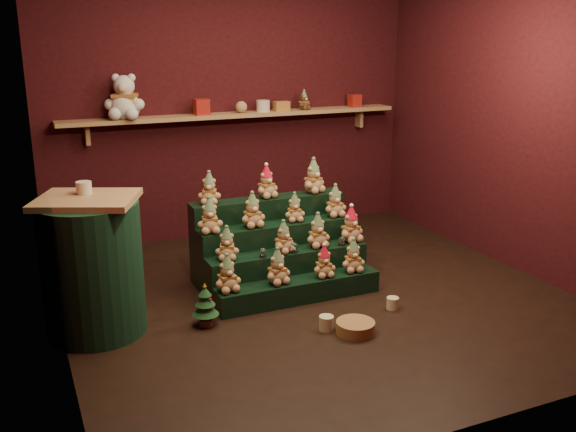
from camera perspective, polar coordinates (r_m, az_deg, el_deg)
name	(u,v)px	position (r m, az deg, el deg)	size (l,w,h in m)	color
ground	(315,296)	(5.40, 2.45, -7.14)	(4.00, 4.00, 0.00)	black
back_wall	(231,103)	(6.90, -5.09, 9.94)	(4.00, 0.10, 2.80)	black
front_wall	(503,184)	(3.34, 18.53, 2.69)	(4.00, 0.10, 2.80)	black
left_wall	(35,148)	(4.50, -21.53, 5.66)	(0.10, 4.00, 2.80)	black
right_wall	(521,116)	(6.20, 20.04, 8.37)	(0.10, 4.00, 2.80)	black
back_shelf	(237,115)	(6.74, -4.57, 8.91)	(3.60, 0.26, 0.24)	tan
riser_tier_front	(299,290)	(5.29, 0.96, -6.60)	(1.40, 0.22, 0.18)	black
riser_tier_midfront	(288,271)	(5.44, -0.01, -4.91)	(1.40, 0.22, 0.36)	black
riser_tier_midback	(278,253)	(5.60, -0.93, -3.31)	(1.40, 0.22, 0.54)	black
riser_tier_back	(268,236)	(5.76, -1.79, -1.81)	(1.40, 0.22, 0.72)	black
teddy_0	(227,273)	(5.00, -5.44, -5.09)	(0.21, 0.19, 0.30)	tan
teddy_1	(277,266)	(5.13, -0.94, -4.48)	(0.21, 0.19, 0.29)	tan
teddy_2	(324,261)	(5.28, 3.22, -4.05)	(0.19, 0.17, 0.26)	tan
teddy_3	(353,256)	(5.41, 5.81, -3.51)	(0.20, 0.18, 0.28)	tan
teddy_4	(227,243)	(5.17, -5.45, -2.42)	(0.19, 0.17, 0.27)	tan
teddy_5	(283,237)	(5.30, -0.41, -1.87)	(0.19, 0.17, 0.27)	tan
teddy_6	(318,230)	(5.44, 2.66, -1.29)	(0.21, 0.19, 0.29)	tan
teddy_7	(351,224)	(5.60, 5.62, -0.75)	(0.22, 0.20, 0.31)	tan
teddy_8	(210,215)	(5.26, -6.99, 0.05)	(0.21, 0.19, 0.29)	tan
teddy_9	(252,210)	(5.39, -3.18, 0.54)	(0.21, 0.19, 0.29)	tan
teddy_10	(295,207)	(5.55, 0.58, 0.77)	(0.18, 0.16, 0.25)	tan
teddy_11	(335,201)	(5.71, 4.21, 1.35)	(0.20, 0.18, 0.28)	tan
teddy_12	(209,188)	(5.46, -7.01, 2.48)	(0.20, 0.18, 0.27)	tan
teddy_13	(267,182)	(5.63, -1.92, 3.06)	(0.20, 0.18, 0.28)	tan
teddy_14	(313,176)	(5.81, 2.27, 3.59)	(0.22, 0.20, 0.31)	tan
snow_globe_a	(263,253)	(5.22, -2.24, -3.27)	(0.06, 0.06, 0.08)	black
snow_globe_b	(294,247)	(5.32, 0.54, -2.81)	(0.07, 0.07, 0.09)	black
snow_globe_c	(342,241)	(5.52, 4.80, -2.23)	(0.06, 0.06, 0.08)	black
side_table	(92,267)	(4.82, -16.99, -4.33)	(0.83, 0.78, 1.02)	tan
table_ornament	(84,188)	(4.76, -17.69, 2.42)	(0.11, 0.11, 0.09)	beige
mini_christmas_tree	(205,305)	(4.87, -7.36, -7.84)	(0.20, 0.20, 0.34)	#4C281B
mug_left	(326,323)	(4.81, 3.43, -9.48)	(0.11, 0.11, 0.11)	beige
mug_right	(393,303)	(5.21, 9.28, -7.66)	(0.10, 0.10, 0.10)	beige
wicker_basket	(355,327)	(4.78, 6.01, -9.82)	(0.29, 0.29, 0.09)	olive
white_bear	(124,91)	(6.40, -14.34, 10.74)	(0.38, 0.34, 0.54)	white
brown_bear	(304,100)	(6.99, 1.43, 10.27)	(0.15, 0.13, 0.21)	#492E18
gift_tin_red_a	(201,107)	(6.59, -7.71, 9.58)	(0.14, 0.14, 0.16)	#B4261B
gift_tin_cream	(263,106)	(6.81, -2.22, 9.75)	(0.14, 0.14, 0.12)	beige
gift_tin_red_b	(355,101)	(7.29, 5.94, 10.16)	(0.12, 0.12, 0.14)	#B4261B
shelf_plush_ball	(241,107)	(6.73, -4.17, 9.64)	(0.12, 0.12, 0.12)	tan
scarf_gift_box	(282,106)	(6.89, -0.58, 9.75)	(0.16, 0.10, 0.10)	orange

